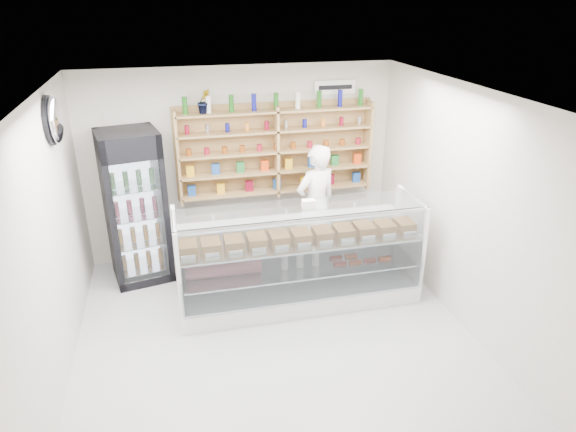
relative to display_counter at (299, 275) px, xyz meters
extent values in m
plane|color=#A4A4A9|center=(-0.46, -0.88, -0.36)|extent=(5.00, 5.00, 0.00)
plane|color=white|center=(-0.46, -0.88, 2.44)|extent=(5.00, 5.00, 0.00)
plane|color=beige|center=(-0.46, 1.62, 1.04)|extent=(4.50, 0.00, 4.50)
plane|color=beige|center=(-0.46, -3.38, 1.04)|extent=(4.50, 0.00, 4.50)
plane|color=beige|center=(-2.71, -0.88, 1.04)|extent=(0.00, 5.00, 5.00)
plane|color=beige|center=(1.79, -0.88, 1.04)|extent=(0.00, 5.00, 5.00)
cube|color=white|center=(0.00, -0.01, -0.24)|extent=(3.05, 0.86, 0.25)
cube|color=white|center=(0.00, 0.39, 0.21)|extent=(3.05, 0.05, 0.64)
cube|color=silver|center=(0.00, -0.01, 0.16)|extent=(2.93, 0.76, 0.02)
cube|color=silver|center=(0.00, -0.01, 0.53)|extent=(2.99, 0.79, 0.02)
cube|color=silver|center=(0.00, -0.43, 0.42)|extent=(2.99, 0.12, 1.06)
cube|color=silver|center=(0.00, -0.06, 0.96)|extent=(2.99, 0.60, 0.01)
imported|color=white|center=(0.51, 0.98, 0.53)|extent=(0.76, 0.62, 1.79)
cube|color=black|center=(-1.99, 1.12, 0.69)|extent=(0.89, 0.87, 2.10)
cube|color=#2A0538|center=(-2.06, 0.78, 1.58)|extent=(0.73, 0.18, 0.29)
cube|color=silver|center=(-2.06, 0.77, 0.59)|extent=(0.62, 0.14, 1.66)
cube|color=#A5854E|center=(-1.36, 1.46, 1.23)|extent=(0.04, 0.28, 1.33)
cube|color=#A5854E|center=(0.04, 1.46, 1.23)|extent=(0.04, 0.28, 1.33)
cube|color=#A5854E|center=(1.44, 1.46, 1.23)|extent=(0.04, 0.28, 1.33)
cube|color=#A5854E|center=(0.04, 1.46, 0.64)|extent=(2.80, 0.28, 0.03)
cube|color=#A5854E|center=(0.04, 1.46, 0.94)|extent=(2.80, 0.28, 0.03)
cube|color=#A5854E|center=(0.04, 1.46, 1.24)|extent=(2.80, 0.28, 0.03)
cube|color=#A5854E|center=(0.04, 1.46, 1.54)|extent=(2.80, 0.28, 0.03)
cube|color=#A5854E|center=(0.04, 1.46, 1.82)|extent=(2.80, 0.28, 0.03)
imported|color=#1E6626|center=(-0.96, 1.46, 2.00)|extent=(0.21, 0.19, 0.33)
ellipsoid|color=silver|center=(-2.63, 0.32, 2.09)|extent=(0.15, 0.50, 0.50)
cube|color=white|center=(0.94, 1.59, 2.09)|extent=(0.62, 0.03, 0.20)
camera|label=1|loc=(-1.47, -5.55, 3.35)|focal=32.00mm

